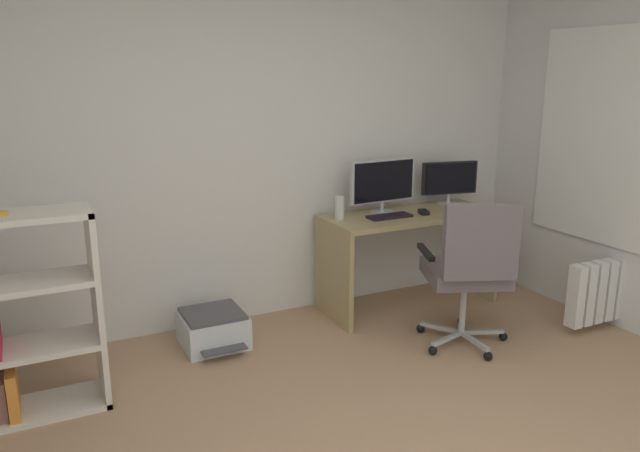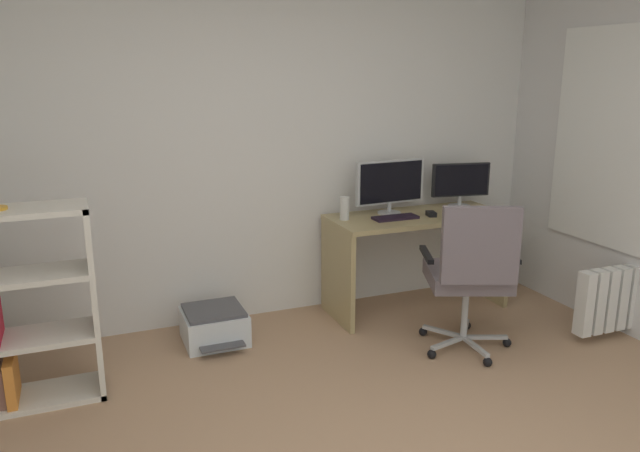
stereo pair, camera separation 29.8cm
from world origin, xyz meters
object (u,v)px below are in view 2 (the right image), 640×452
at_px(desk, 417,241).
at_px(monitor_main, 390,183).
at_px(printer, 214,325).
at_px(desktop_speaker, 344,208).
at_px(radiator, 619,298).
at_px(office_chair, 471,269).
at_px(monitor_secondary, 461,182).
at_px(keyboard, 395,218).
at_px(computer_mouse, 431,214).

bearing_deg(desk, monitor_main, 147.73).
distance_m(desk, printer, 1.66).
distance_m(monitor_main, desktop_speaker, 0.43).
bearing_deg(radiator, monitor_main, 137.92).
bearing_deg(radiator, office_chair, 171.81).
xyz_separation_m(monitor_secondary, printer, (-2.06, -0.14, -0.84)).
bearing_deg(keyboard, radiator, -36.39).
xyz_separation_m(desk, desktop_speaker, (-0.58, 0.07, 0.29)).
bearing_deg(monitor_secondary, office_chair, -119.99).
height_order(keyboard, office_chair, office_chair).
relative_size(monitor_main, monitor_secondary, 1.22).
distance_m(keyboard, desktop_speaker, 0.39).
height_order(keyboard, radiator, keyboard).
xyz_separation_m(monitor_main, desktop_speaker, (-0.40, -0.05, -0.15)).
bearing_deg(office_chair, printer, 151.84).
relative_size(office_chair, printer, 2.11).
bearing_deg(printer, desk, 0.76).
distance_m(office_chair, radiator, 1.19).
relative_size(desk, desktop_speaker, 8.06).
bearing_deg(monitor_main, desktop_speaker, -173.23).
xyz_separation_m(keyboard, desktop_speaker, (-0.36, 0.12, 0.07)).
bearing_deg(printer, monitor_secondary, 3.84).
height_order(office_chair, radiator, office_chair).
relative_size(monitor_main, keyboard, 1.70).
bearing_deg(computer_mouse, radiator, -28.76).
relative_size(keyboard, computer_mouse, 3.40).
relative_size(computer_mouse, desktop_speaker, 0.59).
height_order(monitor_secondary, radiator, monitor_secondary).
distance_m(monitor_main, radiator, 1.80).
xyz_separation_m(desktop_speaker, radiator, (1.63, -1.06, -0.56)).
bearing_deg(monitor_secondary, printer, -176.16).
height_order(monitor_main, monitor_secondary, monitor_main).
bearing_deg(computer_mouse, monitor_main, 157.50).
height_order(desktop_speaker, radiator, desktop_speaker).
xyz_separation_m(monitor_secondary, radiator, (0.59, -1.11, -0.67)).
bearing_deg(office_chair, keyboard, 99.69).
height_order(monitor_secondary, computer_mouse, monitor_secondary).
relative_size(computer_mouse, printer, 0.20).
bearing_deg(keyboard, computer_mouse, -4.11).
distance_m(desktop_speaker, printer, 1.25).
height_order(printer, radiator, radiator).
bearing_deg(monitor_secondary, radiator, -61.96).
xyz_separation_m(keyboard, printer, (-1.38, 0.03, -0.65)).
distance_m(computer_mouse, office_chair, 0.79).
height_order(desk, printer, desk).
relative_size(desk, office_chair, 1.32).
height_order(monitor_main, office_chair, monitor_main).
bearing_deg(desk, computer_mouse, -47.27).
distance_m(desk, radiator, 1.46).
xyz_separation_m(computer_mouse, office_chair, (-0.16, -0.75, -0.19)).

